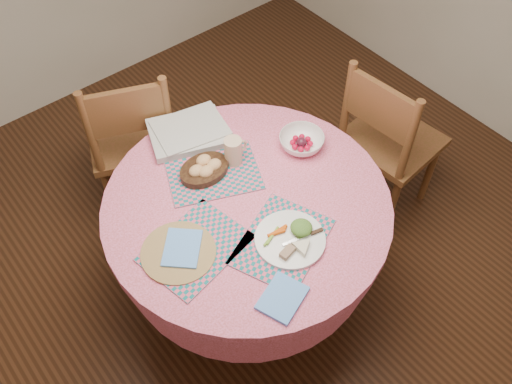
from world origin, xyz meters
The scene contains 15 objects.
ground centered at (0.00, 0.00, 0.00)m, with size 4.00×4.00×0.00m, color #331C0F.
dining_table centered at (0.00, 0.00, 0.56)m, with size 1.24×1.24×0.75m.
chair_right centered at (0.94, 0.01, 0.52)m, with size 0.48×0.50×0.99m.
chair_back centered at (-0.08, 0.85, 0.52)m, with size 0.59×0.58×0.99m.
placemat_front centered at (-0.02, -0.25, 0.75)m, with size 0.40×0.30×0.01m, color #146A72.
placemat_left centered at (-0.30, -0.05, 0.75)m, with size 0.40×0.30×0.01m, color #146A72.
placemat_back centered at (-0.01, 0.22, 0.75)m, with size 0.40×0.30×0.01m, color #146A72.
wicker_trivet centered at (-0.37, -0.03, 0.76)m, with size 0.30×0.30×0.01m, color brown.
napkin_near centered at (-0.19, -0.44, 0.76)m, with size 0.18×0.14×0.01m, color #5E9BF2.
napkin_far centered at (-0.35, -0.03, 0.76)m, with size 0.18×0.14×0.01m, color #5E9BF2.
dinner_plate centered at (0.02, -0.27, 0.77)m, with size 0.29×0.29×0.05m.
bread_bowl centered at (-0.04, 0.24, 0.78)m, with size 0.23×0.23×0.08m.
latte_mug centered at (0.10, 0.22, 0.82)m, with size 0.12×0.08×0.13m.
fruit_bowl centered at (0.40, 0.10, 0.78)m, with size 0.26×0.26×0.06m.
newspaper_stack centered at (0.03, 0.48, 0.78)m, with size 0.41×0.37×0.04m.
Camera 1 is at (-0.92, -1.18, 2.65)m, focal length 40.00 mm.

